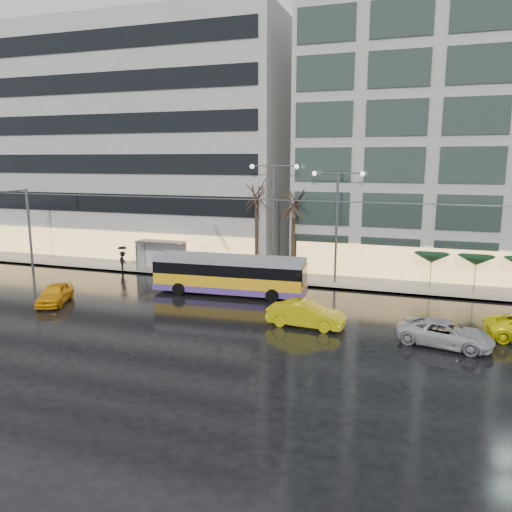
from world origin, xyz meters
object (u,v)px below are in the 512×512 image
at_px(street_lamp_near, 274,205).
at_px(taxi_a, 55,294).
at_px(bus_shelter, 158,249).
at_px(trolleybus, 229,276).

relative_size(street_lamp_near, taxi_a, 2.27).
bearing_deg(bus_shelter, taxi_a, -98.17).
xyz_separation_m(trolleybus, bus_shelter, (-8.71, 5.37, 0.59)).
distance_m(bus_shelter, taxi_a, 11.35).
height_order(bus_shelter, street_lamp_near, street_lamp_near).
height_order(trolleybus, street_lamp_near, street_lamp_near).
height_order(street_lamp_near, taxi_a, street_lamp_near).
bearing_deg(bus_shelter, street_lamp_near, 0.63).
bearing_deg(taxi_a, street_lamp_near, 22.10).
bearing_deg(bus_shelter, trolleybus, -31.68).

